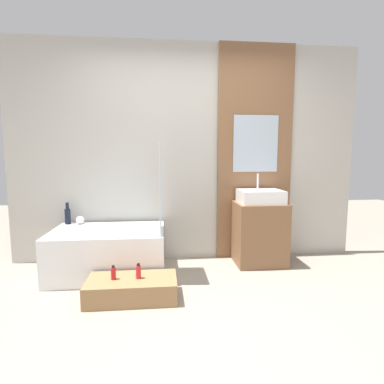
{
  "coord_description": "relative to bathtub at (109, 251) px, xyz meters",
  "views": [
    {
      "loc": [
        -0.31,
        -2.08,
        1.27
      ],
      "look_at": [
        -0.03,
        0.68,
        0.94
      ],
      "focal_mm": 28.0,
      "sensor_mm": 36.0,
      "label": 1
    }
  ],
  "objects": [
    {
      "name": "ground_plane",
      "position": [
        0.89,
        -1.14,
        -0.25
      ],
      "size": [
        12.0,
        12.0,
        0.0
      ],
      "primitive_type": "plane",
      "color": "gray"
    },
    {
      "name": "wall_tiled_back",
      "position": [
        0.89,
        0.44,
        1.05
      ],
      "size": [
        4.2,
        0.06,
        2.6
      ],
      "primitive_type": "cube",
      "color": "#B7B2A8",
      "rests_on": "ground_plane"
    },
    {
      "name": "wall_wood_accent",
      "position": [
        1.72,
        0.39,
        1.06
      ],
      "size": [
        0.92,
        0.04,
        2.6
      ],
      "color": "brown",
      "rests_on": "ground_plane"
    },
    {
      "name": "bathtub",
      "position": [
        0.0,
        0.0,
        0.0
      ],
      "size": [
        1.18,
        0.79,
        0.49
      ],
      "color": "white",
      "rests_on": "ground_plane"
    },
    {
      "name": "glass_shower_screen",
      "position": [
        0.56,
        -0.14,
        0.7
      ],
      "size": [
        0.01,
        0.47,
        0.92
      ],
      "primitive_type": "cube",
      "color": "silver",
      "rests_on": "bathtub"
    },
    {
      "name": "wooden_step_bench",
      "position": [
        0.3,
        -0.62,
        -0.15
      ],
      "size": [
        0.79,
        0.4,
        0.19
      ],
      "primitive_type": "cube",
      "color": "#997047",
      "rests_on": "ground_plane"
    },
    {
      "name": "vanity_cabinet",
      "position": [
        1.72,
        0.14,
        0.12
      ],
      "size": [
        0.57,
        0.47,
        0.73
      ],
      "primitive_type": "cube",
      "color": "brown",
      "rests_on": "ground_plane"
    },
    {
      "name": "sink",
      "position": [
        1.72,
        0.14,
        0.56
      ],
      "size": [
        0.49,
        0.4,
        0.34
      ],
      "color": "white",
      "rests_on": "vanity_cabinet"
    },
    {
      "name": "vase_tall_dark",
      "position": [
        -0.51,
        0.31,
        0.34
      ],
      "size": [
        0.06,
        0.06,
        0.25
      ],
      "color": "black",
      "rests_on": "bathtub"
    },
    {
      "name": "vase_round_light",
      "position": [
        -0.37,
        0.3,
        0.29
      ],
      "size": [
        0.09,
        0.09,
        0.09
      ],
      "primitive_type": "sphere",
      "color": "silver",
      "rests_on": "bathtub"
    },
    {
      "name": "bottle_soap_primary",
      "position": [
        0.15,
        -0.62,
        -0.0
      ],
      "size": [
        0.04,
        0.04,
        0.13
      ],
      "color": "red",
      "rests_on": "wooden_step_bench"
    },
    {
      "name": "bottle_soap_secondary",
      "position": [
        0.36,
        -0.62,
        0.0
      ],
      "size": [
        0.05,
        0.05,
        0.14
      ],
      "color": "red",
      "rests_on": "wooden_step_bench"
    }
  ]
}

